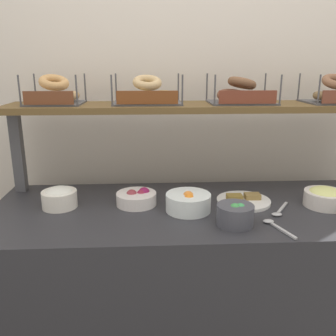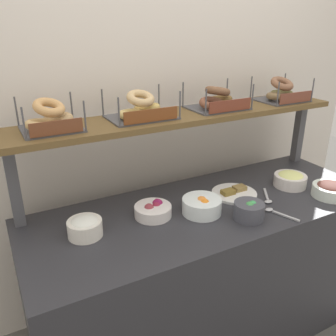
{
  "view_description": "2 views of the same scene",
  "coord_description": "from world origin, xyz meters",
  "px_view_note": "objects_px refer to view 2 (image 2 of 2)",
  "views": [
    {
      "loc": [
        -0.24,
        -1.49,
        1.46
      ],
      "look_at": [
        -0.16,
        0.03,
        1.02
      ],
      "focal_mm": 38.58,
      "sensor_mm": 36.0,
      "label": 1
    },
    {
      "loc": [
        -0.96,
        -1.34,
        1.74
      ],
      "look_at": [
        -0.19,
        0.09,
        1.07
      ],
      "focal_mm": 38.34,
      "sensor_mm": 36.0,
      "label": 2
    }
  ],
  "objects_px": {
    "bowl_cream_cheese": "(85,226)",
    "bowl_fruit_salad": "(202,205)",
    "bowl_beet_salad": "(153,210)",
    "serving_spoon_near_plate": "(267,198)",
    "bagel_basket_plain": "(141,109)",
    "bowl_chocolate_spread": "(331,190)",
    "bagel_basket_sesame": "(50,119)",
    "bowl_veggie_mix": "(249,210)",
    "bowl_egg_salad": "(290,179)",
    "serving_plate_white": "(234,193)",
    "bagel_basket_cinnamon_raisin": "(217,100)",
    "bagel_basket_poppy": "(281,93)",
    "serving_spoon_by_edge": "(276,212)"
  },
  "relations": [
    {
      "from": "bowl_cream_cheese",
      "to": "serving_plate_white",
      "type": "bearing_deg",
      "value": 0.71
    },
    {
      "from": "bowl_veggie_mix",
      "to": "serving_plate_white",
      "type": "bearing_deg",
      "value": 67.87
    },
    {
      "from": "bowl_egg_salad",
      "to": "bowl_fruit_salad",
      "type": "xyz_separation_m",
      "value": [
        -0.62,
        -0.02,
        -0.0
      ]
    },
    {
      "from": "bowl_veggie_mix",
      "to": "serving_plate_white",
      "type": "distance_m",
      "value": 0.25
    },
    {
      "from": "bowl_egg_salad",
      "to": "serving_plate_white",
      "type": "height_order",
      "value": "bowl_egg_salad"
    },
    {
      "from": "bowl_cream_cheese",
      "to": "bowl_beet_salad",
      "type": "distance_m",
      "value": 0.34
    },
    {
      "from": "serving_spoon_near_plate",
      "to": "bagel_basket_cinnamon_raisin",
      "type": "relative_size",
      "value": 0.48
    },
    {
      "from": "bowl_cream_cheese",
      "to": "bagel_basket_poppy",
      "type": "distance_m",
      "value": 1.41
    },
    {
      "from": "bowl_egg_salad",
      "to": "bagel_basket_plain",
      "type": "bearing_deg",
      "value": 159.31
    },
    {
      "from": "serving_spoon_near_plate",
      "to": "bagel_basket_plain",
      "type": "xyz_separation_m",
      "value": [
        -0.56,
        0.37,
        0.47
      ]
    },
    {
      "from": "bowl_cream_cheese",
      "to": "bowl_fruit_salad",
      "type": "relative_size",
      "value": 0.79
    },
    {
      "from": "bowl_cream_cheese",
      "to": "serving_spoon_by_edge",
      "type": "distance_m",
      "value": 0.93
    },
    {
      "from": "bagel_basket_sesame",
      "to": "bowl_veggie_mix",
      "type": "bearing_deg",
      "value": -31.18
    },
    {
      "from": "serving_spoon_by_edge",
      "to": "bagel_basket_poppy",
      "type": "relative_size",
      "value": 0.58
    },
    {
      "from": "bowl_veggie_mix",
      "to": "bagel_basket_cinnamon_raisin",
      "type": "relative_size",
      "value": 0.47
    },
    {
      "from": "bowl_veggie_mix",
      "to": "bowl_chocolate_spread",
      "type": "bearing_deg",
      "value": -2.64
    },
    {
      "from": "bowl_egg_salad",
      "to": "bowl_fruit_salad",
      "type": "relative_size",
      "value": 0.94
    },
    {
      "from": "bagel_basket_sesame",
      "to": "bagel_basket_cinnamon_raisin",
      "type": "distance_m",
      "value": 0.9
    },
    {
      "from": "bowl_beet_salad",
      "to": "bagel_basket_plain",
      "type": "bearing_deg",
      "value": 77.35
    },
    {
      "from": "bagel_basket_plain",
      "to": "bowl_beet_salad",
      "type": "bearing_deg",
      "value": -102.65
    },
    {
      "from": "bowl_fruit_salad",
      "to": "bagel_basket_poppy",
      "type": "relative_size",
      "value": 0.67
    },
    {
      "from": "bowl_veggie_mix",
      "to": "bagel_basket_poppy",
      "type": "xyz_separation_m",
      "value": [
        0.58,
        0.46,
        0.43
      ]
    },
    {
      "from": "bowl_cream_cheese",
      "to": "bowl_chocolate_spread",
      "type": "height_order",
      "value": "bowl_cream_cheese"
    },
    {
      "from": "bagel_basket_cinnamon_raisin",
      "to": "serving_plate_white",
      "type": "bearing_deg",
      "value": -95.1
    },
    {
      "from": "bagel_basket_cinnamon_raisin",
      "to": "bagel_basket_plain",
      "type": "bearing_deg",
      "value": 179.04
    },
    {
      "from": "serving_plate_white",
      "to": "serving_spoon_near_plate",
      "type": "distance_m",
      "value": 0.18
    },
    {
      "from": "bowl_cream_cheese",
      "to": "bagel_basket_cinnamon_raisin",
      "type": "xyz_separation_m",
      "value": [
        0.85,
        0.24,
        0.43
      ]
    },
    {
      "from": "bowl_fruit_salad",
      "to": "bagel_basket_plain",
      "type": "distance_m",
      "value": 0.57
    },
    {
      "from": "serving_spoon_by_edge",
      "to": "bagel_basket_plain",
      "type": "xyz_separation_m",
      "value": [
        -0.49,
        0.5,
        0.47
      ]
    },
    {
      "from": "bowl_egg_salad",
      "to": "bowl_cream_cheese",
      "type": "bearing_deg",
      "value": 177.58
    },
    {
      "from": "bowl_fruit_salad",
      "to": "bagel_basket_sesame",
      "type": "height_order",
      "value": "bagel_basket_sesame"
    },
    {
      "from": "bagel_basket_plain",
      "to": "bagel_basket_sesame",
      "type": "bearing_deg",
      "value": 179.75
    },
    {
      "from": "bowl_chocolate_spread",
      "to": "serving_plate_white",
      "type": "xyz_separation_m",
      "value": [
        -0.45,
        0.26,
        -0.03
      ]
    },
    {
      "from": "serving_plate_white",
      "to": "bowl_veggie_mix",
      "type": "bearing_deg",
      "value": -112.13
    },
    {
      "from": "serving_plate_white",
      "to": "bagel_basket_poppy",
      "type": "height_order",
      "value": "bagel_basket_poppy"
    },
    {
      "from": "bowl_fruit_salad",
      "to": "bagel_basket_sesame",
      "type": "xyz_separation_m",
      "value": [
        -0.61,
        0.32,
        0.44
      ]
    },
    {
      "from": "bowl_fruit_salad",
      "to": "bagel_basket_sesame",
      "type": "distance_m",
      "value": 0.82
    },
    {
      "from": "bowl_egg_salad",
      "to": "bowl_chocolate_spread",
      "type": "bearing_deg",
      "value": -64.2
    },
    {
      "from": "bowl_fruit_salad",
      "to": "bagel_basket_sesame",
      "type": "bearing_deg",
      "value": 152.25
    },
    {
      "from": "bowl_veggie_mix",
      "to": "bowl_fruit_salad",
      "type": "distance_m",
      "value": 0.23
    },
    {
      "from": "bowl_egg_salad",
      "to": "serving_spoon_by_edge",
      "type": "xyz_separation_m",
      "value": [
        -0.3,
        -0.2,
        -0.04
      ]
    },
    {
      "from": "serving_spoon_by_edge",
      "to": "bowl_fruit_salad",
      "type": "bearing_deg",
      "value": 150.44
    },
    {
      "from": "bagel_basket_sesame",
      "to": "bagel_basket_plain",
      "type": "height_order",
      "value": "bagel_basket_sesame"
    },
    {
      "from": "bowl_veggie_mix",
      "to": "bagel_basket_cinnamon_raisin",
      "type": "bearing_deg",
      "value": 76.01
    },
    {
      "from": "serving_spoon_by_edge",
      "to": "bagel_basket_plain",
      "type": "distance_m",
      "value": 0.85
    },
    {
      "from": "serving_spoon_by_edge",
      "to": "bowl_veggie_mix",
      "type": "bearing_deg",
      "value": 168.45
    },
    {
      "from": "bowl_beet_salad",
      "to": "bowl_fruit_salad",
      "type": "distance_m",
      "value": 0.24
    },
    {
      "from": "bowl_chocolate_spread",
      "to": "bagel_basket_plain",
      "type": "bearing_deg",
      "value": 150.72
    },
    {
      "from": "bowl_chocolate_spread",
      "to": "bowl_egg_salad",
      "type": "distance_m",
      "value": 0.22
    },
    {
      "from": "bowl_veggie_mix",
      "to": "bagel_basket_sesame",
      "type": "height_order",
      "value": "bagel_basket_sesame"
    }
  ]
}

